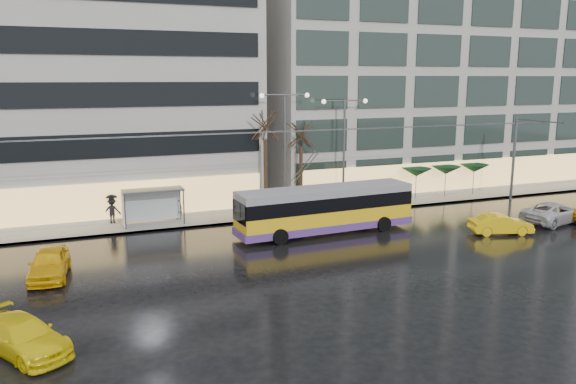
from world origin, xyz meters
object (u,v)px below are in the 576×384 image
trolleybus (325,211)px  street_lamp_near (285,136)px  bus_shelter (147,199)px  taxi_a (49,263)px

trolleybus → street_lamp_near: street_lamp_near is taller
bus_shelter → taxi_a: bearing=-125.3°
street_lamp_near → bus_shelter: bearing=-179.4°
trolleybus → bus_shelter: size_ratio=2.94×
trolleybus → bus_shelter: bearing=150.5°
bus_shelter → trolleybus: bearing=-29.5°
bus_shelter → taxi_a: size_ratio=0.92×
trolleybus → bus_shelter: (-10.89, 6.15, 0.42)m
street_lamp_near → taxi_a: 19.54m
street_lamp_near → taxi_a: bearing=-151.8°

